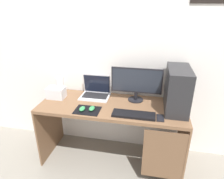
% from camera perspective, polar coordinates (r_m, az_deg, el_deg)
% --- Properties ---
extents(ground_plane, '(8.00, 8.00, 0.00)m').
position_cam_1_polar(ground_plane, '(2.58, 0.00, -18.94)').
color(ground_plane, gray).
extents(wall_back, '(4.00, 0.05, 2.60)m').
position_cam_1_polar(wall_back, '(2.29, 1.80, 12.36)').
color(wall_back, silver).
rests_on(wall_back, ground_plane).
extents(desk, '(1.58, 0.60, 0.73)m').
position_cam_1_polar(desk, '(2.21, 0.46, -7.77)').
color(desk, brown).
rests_on(desk, ground_plane).
extents(pc_tower, '(0.22, 0.46, 0.44)m').
position_cam_1_polar(pc_tower, '(2.09, 18.25, 0.01)').
color(pc_tower, '#232326').
rests_on(pc_tower, desk).
extents(monitor, '(0.55, 0.17, 0.38)m').
position_cam_1_polar(monitor, '(2.18, 7.03, 1.86)').
color(monitor, black).
rests_on(monitor, desk).
extents(laptop, '(0.33, 0.25, 0.25)m').
position_cam_1_polar(laptop, '(2.35, -4.73, -0.71)').
color(laptop, silver).
rests_on(laptop, desk).
extents(speaker, '(0.09, 0.09, 0.20)m').
position_cam_1_polar(speaker, '(2.50, -14.67, 1.36)').
color(speaker, white).
rests_on(speaker, desk).
extents(projector, '(0.20, 0.14, 0.13)m').
position_cam_1_polar(projector, '(2.38, -15.77, -0.89)').
color(projector, silver).
rests_on(projector, desk).
extents(keyboard, '(0.42, 0.14, 0.02)m').
position_cam_1_polar(keyboard, '(1.96, 6.24, -7.19)').
color(keyboard, black).
rests_on(keyboard, desk).
extents(mousepad, '(0.26, 0.20, 0.00)m').
position_cam_1_polar(mousepad, '(2.06, -7.08, -5.92)').
color(mousepad, black).
rests_on(mousepad, desk).
extents(mouse_left, '(0.06, 0.10, 0.03)m').
position_cam_1_polar(mouse_left, '(2.05, -5.82, -5.45)').
color(mouse_left, '#338C4C').
rests_on(mouse_left, mousepad).
extents(mouse_right, '(0.06, 0.10, 0.03)m').
position_cam_1_polar(mouse_right, '(2.05, -8.57, -5.49)').
color(mouse_right, '#338C4C').
rests_on(mouse_right, mousepad).
extents(cell_phone, '(0.07, 0.13, 0.01)m').
position_cam_1_polar(cell_phone, '(1.97, 13.71, -7.96)').
color(cell_phone, black).
rests_on(cell_phone, desk).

